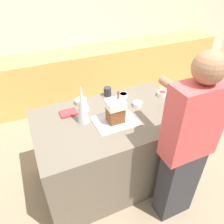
# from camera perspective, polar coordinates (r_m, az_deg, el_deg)

# --- Properties ---
(ground_plane) EXTENTS (12.00, 12.00, 0.00)m
(ground_plane) POSITION_cam_1_polar(r_m,az_deg,el_deg) (2.81, 0.01, -15.95)
(ground_plane) COLOR gray
(wall_back) EXTENTS (8.00, 0.05, 2.60)m
(wall_back) POSITION_cam_1_polar(r_m,az_deg,el_deg) (4.01, -14.26, 21.70)
(wall_back) COLOR beige
(wall_back) RESTS_ON ground_plane
(back_cabinet_block) EXTENTS (6.00, 0.60, 0.88)m
(back_cabinet_block) POSITION_cam_1_polar(r_m,az_deg,el_deg) (4.00, -11.47, 8.80)
(back_cabinet_block) COLOR tan
(back_cabinet_block) RESTS_ON ground_plane
(kitchen_island) EXTENTS (1.56, 0.94, 0.89)m
(kitchen_island) POSITION_cam_1_polar(r_m,az_deg,el_deg) (2.47, 0.01, -9.54)
(kitchen_island) COLOR #6B6051
(kitchen_island) RESTS_ON ground_plane
(baking_tray) EXTENTS (0.41, 0.32, 0.01)m
(baking_tray) POSITION_cam_1_polar(r_m,az_deg,el_deg) (2.12, 0.84, -2.34)
(baking_tray) COLOR #B2B2BC
(baking_tray) RESTS_ON kitchen_island
(gingerbread_house) EXTENTS (0.17, 0.15, 0.31)m
(gingerbread_house) POSITION_cam_1_polar(r_m,az_deg,el_deg) (2.05, 0.88, 0.42)
(gingerbread_house) COLOR brown
(gingerbread_house) RESTS_ON baking_tray
(decorative_tree) EXTENTS (0.12, 0.12, 0.40)m
(decorative_tree) POSITION_cam_1_polar(r_m,az_deg,el_deg) (2.02, -7.80, 2.01)
(decorative_tree) COLOR silver
(decorative_tree) RESTS_ON kitchen_island
(candy_bowl_near_tray_left) EXTENTS (0.10, 0.10, 0.05)m
(candy_bowl_near_tray_left) POSITION_cam_1_polar(r_m,az_deg,el_deg) (2.48, 3.00, 4.39)
(candy_bowl_near_tray_left) COLOR silver
(candy_bowl_near_tray_left) RESTS_ON kitchen_island
(candy_bowl_front_corner) EXTENTS (0.10, 0.10, 0.05)m
(candy_bowl_front_corner) POSITION_cam_1_polar(r_m,az_deg,el_deg) (2.56, 12.95, 4.69)
(candy_bowl_front_corner) COLOR white
(candy_bowl_front_corner) RESTS_ON kitchen_island
(candy_bowl_far_right) EXTENTS (0.10, 0.10, 0.04)m
(candy_bowl_far_right) POSITION_cam_1_polar(r_m,az_deg,el_deg) (2.27, -7.26, 0.88)
(candy_bowl_far_right) COLOR white
(candy_bowl_far_right) RESTS_ON kitchen_island
(candy_bowl_near_tray_right) EXTENTS (0.13, 0.13, 0.04)m
(candy_bowl_near_tray_right) POSITION_cam_1_polar(r_m,az_deg,el_deg) (2.40, -8.13, 2.84)
(candy_bowl_near_tray_right) COLOR silver
(candy_bowl_near_tray_right) RESTS_ON kitchen_island
(candy_bowl_behind_tray) EXTENTS (0.10, 0.10, 0.04)m
(candy_bowl_behind_tray) POSITION_cam_1_polar(r_m,az_deg,el_deg) (2.35, 6.65, 2.15)
(candy_bowl_behind_tray) COLOR white
(candy_bowl_behind_tray) RESTS_ON kitchen_island
(cookbook) EXTENTS (0.17, 0.13, 0.02)m
(cookbook) POSITION_cam_1_polar(r_m,az_deg,el_deg) (2.26, -11.30, -0.23)
(cookbook) COLOR #B23338
(cookbook) RESTS_ON kitchen_island
(mug) EXTENTS (0.08, 0.08, 0.10)m
(mug) POSITION_cam_1_polar(r_m,az_deg,el_deg) (2.50, -1.19, 5.35)
(mug) COLOR #2D2D33
(mug) RESTS_ON kitchen_island
(person) EXTENTS (0.45, 0.57, 1.73)m
(person) POSITION_cam_1_polar(r_m,az_deg,el_deg) (1.95, 18.86, -8.76)
(person) COLOR #333338
(person) RESTS_ON ground_plane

